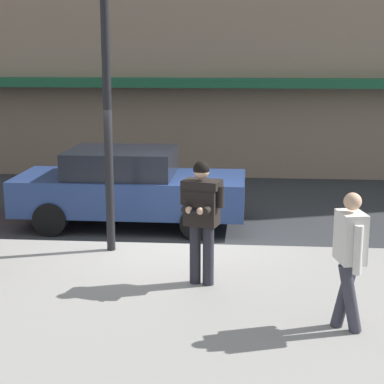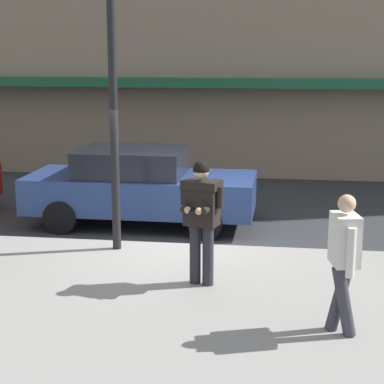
# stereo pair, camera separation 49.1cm
# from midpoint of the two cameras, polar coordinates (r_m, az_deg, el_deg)

# --- Properties ---
(ground_plane) EXTENTS (80.00, 80.00, 0.00)m
(ground_plane) POSITION_cam_midpoint_polar(r_m,az_deg,el_deg) (11.47, -2.45, -4.97)
(ground_plane) COLOR #2B2D30
(sidewalk) EXTENTS (32.00, 5.30, 0.14)m
(sidewalk) POSITION_cam_midpoint_polar(r_m,az_deg,el_deg) (8.70, 1.86, -10.34)
(sidewalk) COLOR gray
(sidewalk) RESTS_ON ground
(curb_paint_line) EXTENTS (28.00, 0.12, 0.01)m
(curb_paint_line) POSITION_cam_midpoint_polar(r_m,az_deg,el_deg) (11.44, 2.58, -5.01)
(curb_paint_line) COLOR silver
(curb_paint_line) RESTS_ON ground
(parked_sedan_mid) EXTENTS (4.52, 1.96, 1.54)m
(parked_sedan_mid) POSITION_cam_midpoint_polar(r_m,az_deg,el_deg) (12.80, -6.73, 0.46)
(parked_sedan_mid) COLOR navy
(parked_sedan_mid) RESTS_ON ground
(man_texting_on_phone) EXTENTS (0.63, 0.64, 1.81)m
(man_texting_on_phone) POSITION_cam_midpoint_polar(r_m,az_deg,el_deg) (9.03, -0.70, -1.56)
(man_texting_on_phone) COLOR #23232B
(man_texting_on_phone) RESTS_ON sidewalk
(pedestrian_in_light_coat) EXTENTS (0.38, 0.59, 1.70)m
(pedestrian_in_light_coat) POSITION_cam_midpoint_polar(r_m,az_deg,el_deg) (7.76, 12.09, -5.32)
(pedestrian_in_light_coat) COLOR #33333D
(pedestrian_in_light_coat) RESTS_ON sidewalk
(street_lamp_post) EXTENTS (0.36, 0.36, 4.88)m
(street_lamp_post) POSITION_cam_midpoint_polar(r_m,az_deg,el_deg) (10.50, -8.99, 10.70)
(street_lamp_post) COLOR black
(street_lamp_post) RESTS_ON sidewalk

